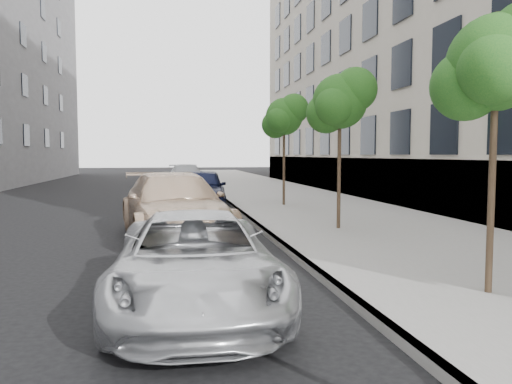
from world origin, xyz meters
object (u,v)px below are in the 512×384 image
object	(u,v)px
tree_mid	(341,101)
tree_far	(285,116)
minivan	(195,261)
sedan_blue	(201,189)
sedan_rear	(186,177)
tree_near	(498,62)
suv	(174,206)
sedan_black	(180,185)

from	to	relation	value
tree_mid	tree_far	xyz separation A→B (m)	(-0.00, 6.50, 0.08)
tree_far	minivan	bearing A→B (deg)	-108.86
tree_mid	minivan	bearing A→B (deg)	-125.31
sedan_blue	tree_far	bearing A→B (deg)	3.25
tree_mid	sedan_rear	distance (m)	18.75
minivan	tree_mid	bearing A→B (deg)	55.88
minivan	sedan_rear	bearing A→B (deg)	89.22
tree_near	suv	size ratio (longest dim) A/B	0.72
minivan	tree_near	bearing A→B (deg)	-4.72
sedan_black	sedan_rear	world-z (taller)	sedan_rear
tree_far	sedan_blue	size ratio (longest dim) A/B	0.93
tree_near	minivan	xyz separation A→B (m)	(-4.29, 0.44, -2.80)
tree_mid	sedan_blue	xyz separation A→B (m)	(-3.33, 6.63, -2.78)
tree_near	sedan_black	bearing A→B (deg)	102.48
tree_near	tree_far	bearing A→B (deg)	90.00
tree_near	sedan_blue	bearing A→B (deg)	104.22
tree_mid	tree_far	distance (m)	6.50
tree_far	minivan	size ratio (longest dim) A/B	0.92
tree_near	tree_mid	xyz separation A→B (m)	(0.00, 6.50, 0.13)
tree_mid	sedan_blue	distance (m)	7.92
minivan	sedan_rear	distance (m)	24.28
tree_mid	suv	bearing A→B (deg)	-178.01
suv	sedan_black	world-z (taller)	suv
suv	sedan_blue	size ratio (longest dim) A/B	1.22
sedan_blue	sedan_black	world-z (taller)	sedan_blue
tree_mid	sedan_black	world-z (taller)	tree_mid
minivan	sedan_black	size ratio (longest dim) A/B	1.21
tree_far	sedan_rear	bearing A→B (deg)	106.45
tree_mid	sedan_rear	world-z (taller)	tree_mid
tree_near	suv	xyz separation A→B (m)	(-4.48, 6.34, -2.62)
sedan_black	tree_mid	bearing A→B (deg)	-77.42
tree_far	sedan_black	xyz separation A→B (m)	(-4.00, 5.09, -3.01)
tree_near	minivan	world-z (taller)	tree_near
sedan_black	sedan_rear	xyz separation A→B (m)	(0.55, 6.61, 0.11)
tree_near	suv	world-z (taller)	tree_near
sedan_blue	sedan_rear	xyz separation A→B (m)	(-0.13, 11.57, -0.04)
minivan	sedan_black	bearing A→B (deg)	90.27
sedan_rear	sedan_black	bearing A→B (deg)	-97.78
tree_near	tree_far	world-z (taller)	tree_far
tree_far	sedan_black	bearing A→B (deg)	128.16
tree_mid	sedan_rear	xyz separation A→B (m)	(-3.46, 18.21, -2.82)
tree_mid	sedan_black	xyz separation A→B (m)	(-4.00, 11.59, -2.94)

